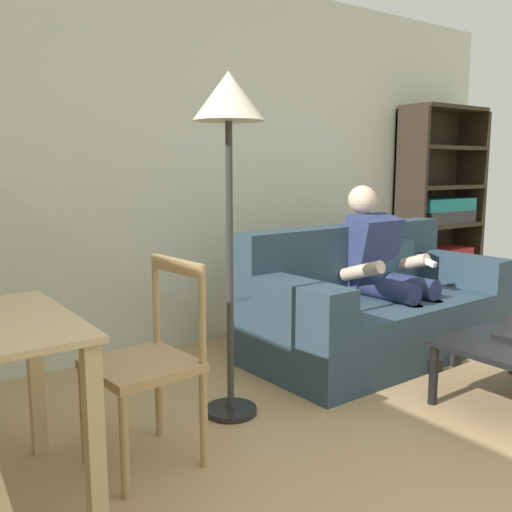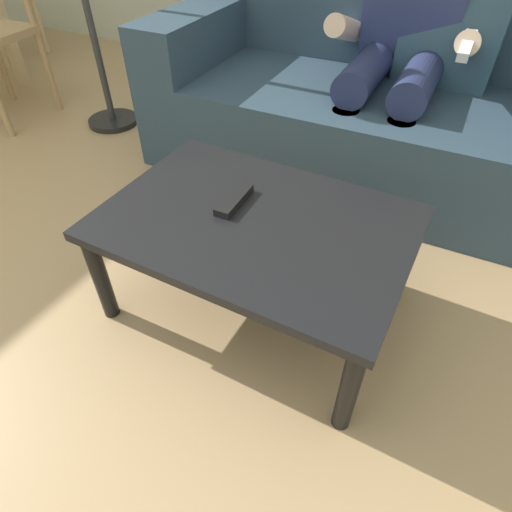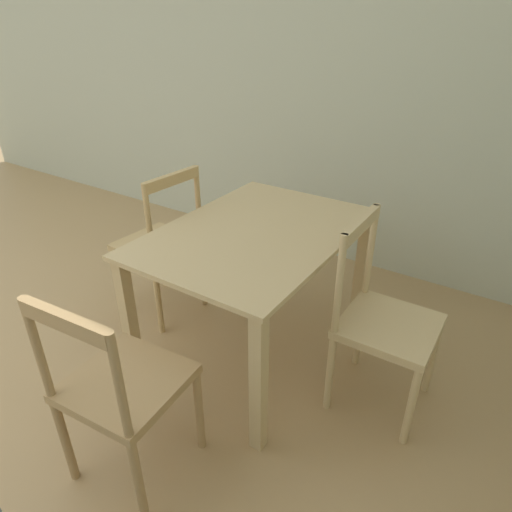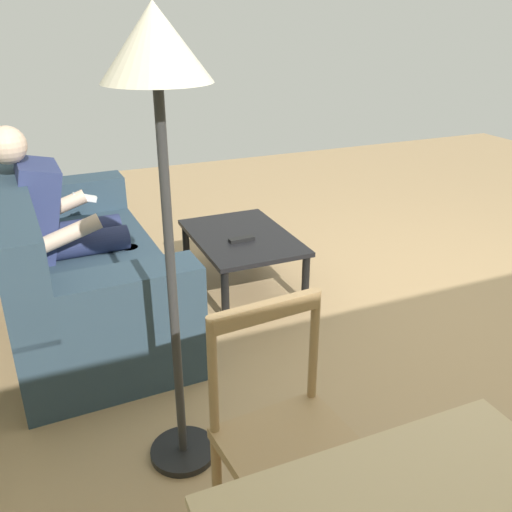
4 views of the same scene
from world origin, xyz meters
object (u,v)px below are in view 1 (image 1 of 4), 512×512
(tv_remote, at_px, (507,339))
(floor_lamp, at_px, (229,129))
(couch, at_px, (375,307))
(person_lounging, at_px, (383,267))
(bookshelf, at_px, (438,226))
(dining_chair_facing_couch, at_px, (148,364))

(tv_remote, distance_m, floor_lamp, 1.88)
(couch, xyz_separation_m, tv_remote, (-0.10, -1.06, 0.05))
(person_lounging, bearing_deg, tv_remote, -100.35)
(couch, xyz_separation_m, person_lounging, (0.09, 0.02, 0.27))
(couch, xyz_separation_m, bookshelf, (1.68, 0.74, 0.41))
(couch, bearing_deg, dining_chair_facing_couch, -166.27)
(dining_chair_facing_couch, bearing_deg, person_lounging, 13.74)
(dining_chair_facing_couch, bearing_deg, couch, 13.73)
(person_lounging, xyz_separation_m, dining_chair_facing_couch, (-2.06, -0.50, -0.14))
(floor_lamp, bearing_deg, person_lounging, 11.05)
(floor_lamp, bearing_deg, dining_chair_facing_couch, -159.50)
(tv_remote, distance_m, bookshelf, 2.56)
(couch, relative_size, dining_chair_facing_couch, 2.16)
(person_lounging, relative_size, tv_remote, 6.92)
(tv_remote, xyz_separation_m, dining_chair_facing_couch, (-1.86, 0.58, 0.08))
(couch, bearing_deg, bookshelf, 23.81)
(dining_chair_facing_couch, relative_size, floor_lamp, 0.51)
(couch, xyz_separation_m, dining_chair_facing_couch, (-1.96, -0.48, 0.13))
(person_lounging, xyz_separation_m, bookshelf, (1.58, 0.72, 0.14))
(floor_lamp, bearing_deg, couch, 10.85)
(couch, bearing_deg, tv_remote, -95.54)
(couch, height_order, floor_lamp, floor_lamp)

